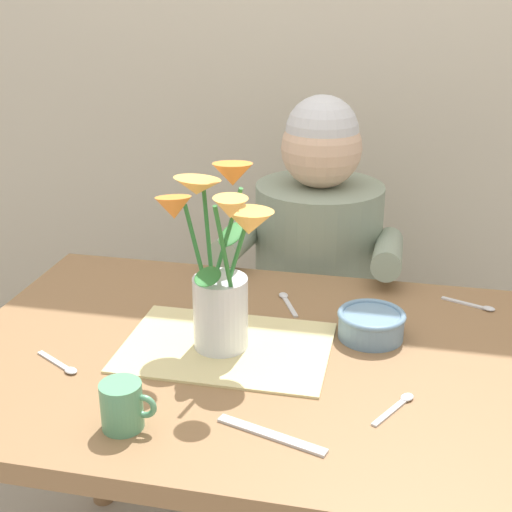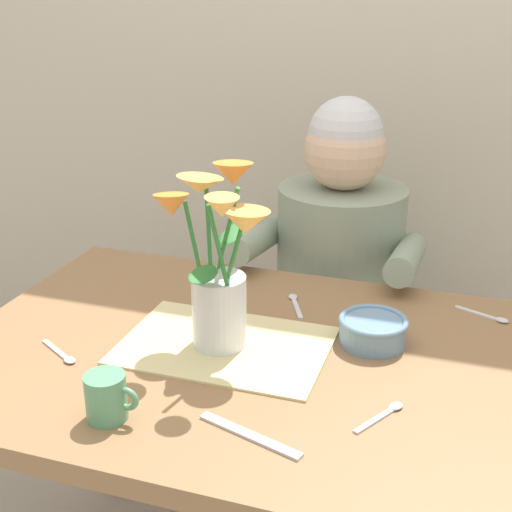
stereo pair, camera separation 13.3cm
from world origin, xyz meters
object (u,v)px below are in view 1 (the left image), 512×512
(seated_person, at_px, (316,302))
(ceramic_bowl, at_px, (371,324))
(dinner_knife, at_px, (271,435))
(coffee_cup, at_px, (123,406))
(flower_vase, at_px, (220,268))

(seated_person, distance_m, ceramic_bowl, 0.57)
(dinner_knife, xyz_separation_m, coffee_cup, (-0.24, -0.03, 0.04))
(coffee_cup, bearing_deg, ceramic_bowl, 46.46)
(flower_vase, distance_m, coffee_cup, 0.32)
(dinner_knife, bearing_deg, seated_person, 109.88)
(ceramic_bowl, bearing_deg, coffee_cup, -133.54)
(ceramic_bowl, bearing_deg, flower_vase, -159.32)
(flower_vase, xyz_separation_m, ceramic_bowl, (0.28, 0.11, -0.14))
(flower_vase, bearing_deg, dinner_knife, -60.02)
(ceramic_bowl, distance_m, dinner_knife, 0.39)
(flower_vase, bearing_deg, seated_person, 80.10)
(flower_vase, height_order, ceramic_bowl, flower_vase)
(ceramic_bowl, relative_size, dinner_knife, 0.72)
(seated_person, relative_size, dinner_knife, 5.97)
(dinner_knife, distance_m, coffee_cup, 0.24)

